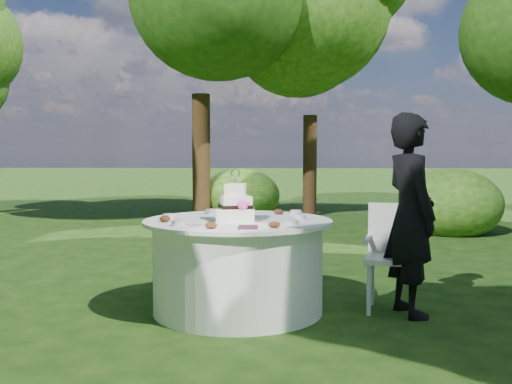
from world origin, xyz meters
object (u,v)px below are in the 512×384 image
guest (410,215)px  chair (392,248)px  napkins (248,227)px  cake (236,207)px  table (238,265)px

guest → chair: (-0.11, 0.16, -0.30)m
napkins → cake: 0.53m
cake → napkins: bearing=-76.0°
guest → table: 1.47m
table → chair: bearing=5.3°
table → chair: chair is taller
cake → table: bearing=70.7°
guest → table: size_ratio=1.05×
guest → chair: guest is taller
chair → napkins: bearing=-150.4°
table → chair: 1.31m
guest → chair: size_ratio=1.84×
guest → cake: bearing=75.5°
guest → cake: guest is taller
napkins → guest: bearing=21.6°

